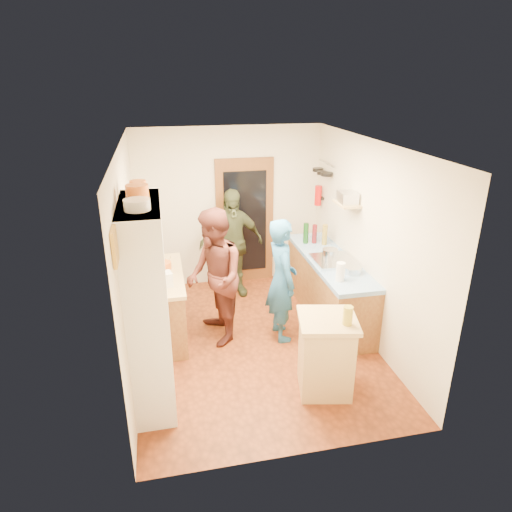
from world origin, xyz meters
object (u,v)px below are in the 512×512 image
object	(u,v)px
island_base	(326,356)
person_hob	(285,281)
hutch_body	(148,306)
person_left	(216,276)
right_counter_base	(328,289)
person_back	(232,243)

from	to	relation	value
island_base	person_hob	xyz separation A→B (m)	(-0.15, 1.18, 0.40)
hutch_body	person_left	world-z (taller)	hutch_body
hutch_body	person_hob	bearing A→B (deg)	26.56
hutch_body	right_counter_base	world-z (taller)	hutch_body
right_counter_base	person_left	distance (m)	1.75
hutch_body	person_back	bearing A→B (deg)	61.20
person_back	hutch_body	bearing A→B (deg)	-126.07
person_left	person_back	distance (m)	1.31
right_counter_base	person_left	world-z (taller)	person_left
right_counter_base	island_base	distance (m)	1.75
island_base	person_back	bearing A→B (deg)	103.22
right_counter_base	person_back	size ratio (longest dim) A/B	1.27
island_base	person_left	xyz separation A→B (m)	(-1.03, 1.36, 0.47)
island_base	person_back	distance (m)	2.70
person_left	right_counter_base	bearing A→B (deg)	92.13
person_hob	person_left	bearing A→B (deg)	74.50
island_base	person_left	size ratio (longest dim) A/B	0.48
person_left	person_back	bearing A→B (deg)	154.61
person_hob	person_left	world-z (taller)	person_left
island_base	person_hob	world-z (taller)	person_hob
hutch_body	island_base	distance (m)	2.00
island_base	person_hob	bearing A→B (deg)	97.48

